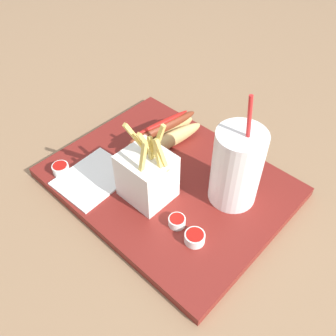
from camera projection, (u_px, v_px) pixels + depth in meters
ground_plane at (168, 188)px, 0.76m from camera, size 2.40×2.40×0.02m
food_tray at (168, 182)px, 0.75m from camera, size 0.46×0.36×0.02m
soda_cup at (236, 167)px, 0.65m from camera, size 0.09×0.09×0.23m
fries_basket at (149, 177)px, 0.67m from camera, size 0.09×0.08×0.17m
hot_dog_1 at (164, 135)px, 0.79m from camera, size 0.09×0.19×0.07m
ketchup_cup_1 at (61, 169)px, 0.74m from camera, size 0.03×0.03×0.02m
ketchup_cup_2 at (177, 221)px, 0.65m from camera, size 0.03×0.03×0.02m
ketchup_cup_3 at (195, 237)px, 0.63m from camera, size 0.04×0.04×0.02m
napkin_stack at (94, 178)px, 0.74m from camera, size 0.12×0.14×0.00m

